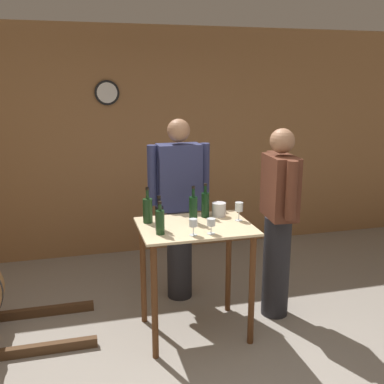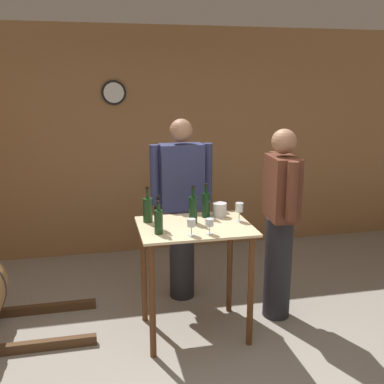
{
  "view_description": "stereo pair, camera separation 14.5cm",
  "coord_description": "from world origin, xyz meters",
  "px_view_note": "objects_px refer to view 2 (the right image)",
  "views": [
    {
      "loc": [
        -0.89,
        -2.63,
        2.08
      ],
      "look_at": [
        0.01,
        0.78,
        1.2
      ],
      "focal_mm": 42.0,
      "sensor_mm": 36.0,
      "label": 1
    },
    {
      "loc": [
        -0.75,
        -2.66,
        2.08
      ],
      "look_at": [
        0.01,
        0.78,
        1.2
      ],
      "focal_mm": 42.0,
      "sensor_mm": 36.0,
      "label": 2
    }
  ],
  "objects_px": {
    "wine_bottle_right": "(193,209)",
    "wine_bottle_far_right": "(206,204)",
    "wine_glass_near_left": "(191,223)",
    "wine_bottle_left": "(159,221)",
    "ice_bucket": "(220,210)",
    "wine_glass_near_center": "(210,223)",
    "person_host": "(182,206)",
    "person_visitor_with_scarf": "(280,221)",
    "wine_bottle_far_left": "(148,209)",
    "wine_glass_near_right": "(239,208)",
    "wine_bottle_center": "(158,216)"
  },
  "relations": [
    {
      "from": "wine_glass_near_right",
      "to": "wine_glass_near_center",
      "type": "bearing_deg",
      "value": -141.0
    },
    {
      "from": "wine_bottle_left",
      "to": "wine_glass_near_left",
      "type": "relative_size",
      "value": 2.0
    },
    {
      "from": "wine_bottle_far_right",
      "to": "person_visitor_with_scarf",
      "type": "height_order",
      "value": "person_visitor_with_scarf"
    },
    {
      "from": "wine_bottle_left",
      "to": "ice_bucket",
      "type": "bearing_deg",
      "value": 30.06
    },
    {
      "from": "wine_bottle_center",
      "to": "wine_bottle_far_right",
      "type": "height_order",
      "value": "wine_bottle_far_right"
    },
    {
      "from": "wine_bottle_far_right",
      "to": "person_host",
      "type": "xyz_separation_m",
      "value": [
        -0.12,
        0.48,
        -0.14
      ]
    },
    {
      "from": "wine_bottle_far_right",
      "to": "person_host",
      "type": "distance_m",
      "value": 0.51
    },
    {
      "from": "wine_bottle_far_left",
      "to": "wine_bottle_right",
      "type": "height_order",
      "value": "wine_bottle_right"
    },
    {
      "from": "ice_bucket",
      "to": "wine_glass_near_left",
      "type": "bearing_deg",
      "value": -128.86
    },
    {
      "from": "wine_bottle_center",
      "to": "wine_bottle_left",
      "type": "bearing_deg",
      "value": -97.58
    },
    {
      "from": "ice_bucket",
      "to": "person_visitor_with_scarf",
      "type": "xyz_separation_m",
      "value": [
        0.52,
        -0.08,
        -0.11
      ]
    },
    {
      "from": "wine_bottle_right",
      "to": "wine_glass_near_center",
      "type": "xyz_separation_m",
      "value": [
        0.06,
        -0.29,
        -0.03
      ]
    },
    {
      "from": "wine_glass_near_left",
      "to": "person_host",
      "type": "bearing_deg",
      "value": 83.47
    },
    {
      "from": "wine_bottle_far_left",
      "to": "person_visitor_with_scarf",
      "type": "distance_m",
      "value": 1.15
    },
    {
      "from": "wine_glass_near_center",
      "to": "wine_bottle_far_left",
      "type": "bearing_deg",
      "value": 136.27
    },
    {
      "from": "person_host",
      "to": "person_visitor_with_scarf",
      "type": "distance_m",
      "value": 0.94
    },
    {
      "from": "wine_bottle_left",
      "to": "wine_bottle_center",
      "type": "relative_size",
      "value": 0.94
    },
    {
      "from": "wine_glass_near_left",
      "to": "person_visitor_with_scarf",
      "type": "bearing_deg",
      "value": 21.8
    },
    {
      "from": "person_host",
      "to": "person_visitor_with_scarf",
      "type": "height_order",
      "value": "person_host"
    },
    {
      "from": "wine_glass_near_center",
      "to": "person_visitor_with_scarf",
      "type": "xyz_separation_m",
      "value": [
        0.72,
        0.35,
        -0.14
      ]
    },
    {
      "from": "wine_bottle_center",
      "to": "person_host",
      "type": "xyz_separation_m",
      "value": [
        0.32,
        0.71,
        -0.13
      ]
    },
    {
      "from": "person_visitor_with_scarf",
      "to": "wine_bottle_center",
      "type": "bearing_deg",
      "value": -172.06
    },
    {
      "from": "wine_glass_near_left",
      "to": "wine_bottle_center",
      "type": "bearing_deg",
      "value": 138.56
    },
    {
      "from": "wine_bottle_far_left",
      "to": "wine_glass_near_right",
      "type": "distance_m",
      "value": 0.75
    },
    {
      "from": "wine_bottle_center",
      "to": "wine_glass_near_center",
      "type": "distance_m",
      "value": 0.41
    },
    {
      "from": "wine_bottle_far_right",
      "to": "ice_bucket",
      "type": "relative_size",
      "value": 2.46
    },
    {
      "from": "wine_bottle_right",
      "to": "wine_glass_near_right",
      "type": "relative_size",
      "value": 1.98
    },
    {
      "from": "wine_bottle_right",
      "to": "wine_bottle_far_right",
      "type": "bearing_deg",
      "value": 43.33
    },
    {
      "from": "wine_bottle_right",
      "to": "wine_glass_near_left",
      "type": "relative_size",
      "value": 2.4
    },
    {
      "from": "wine_bottle_center",
      "to": "person_visitor_with_scarf",
      "type": "bearing_deg",
      "value": 7.94
    },
    {
      "from": "wine_glass_near_left",
      "to": "person_visitor_with_scarf",
      "type": "relative_size",
      "value": 0.08
    },
    {
      "from": "wine_bottle_left",
      "to": "wine_bottle_right",
      "type": "height_order",
      "value": "wine_bottle_right"
    },
    {
      "from": "wine_bottle_far_left",
      "to": "wine_bottle_right",
      "type": "relative_size",
      "value": 0.95
    },
    {
      "from": "ice_bucket",
      "to": "person_visitor_with_scarf",
      "type": "distance_m",
      "value": 0.54
    },
    {
      "from": "wine_glass_near_right",
      "to": "person_host",
      "type": "relative_size",
      "value": 0.09
    },
    {
      "from": "wine_glass_near_right",
      "to": "ice_bucket",
      "type": "bearing_deg",
      "value": 126.22
    },
    {
      "from": "wine_glass_near_right",
      "to": "wine_bottle_center",
      "type": "bearing_deg",
      "value": -174.59
    },
    {
      "from": "wine_bottle_left",
      "to": "wine_bottle_right",
      "type": "xyz_separation_m",
      "value": [
        0.31,
        0.2,
        0.02
      ]
    },
    {
      "from": "wine_bottle_far_left",
      "to": "wine_glass_near_center",
      "type": "distance_m",
      "value": 0.58
    },
    {
      "from": "wine_bottle_far_right",
      "to": "wine_glass_near_center",
      "type": "height_order",
      "value": "wine_bottle_far_right"
    },
    {
      "from": "wine_bottle_left",
      "to": "person_host",
      "type": "bearing_deg",
      "value": 67.5
    },
    {
      "from": "wine_bottle_center",
      "to": "wine_bottle_right",
      "type": "relative_size",
      "value": 0.89
    },
    {
      "from": "wine_bottle_center",
      "to": "wine_glass_near_right",
      "type": "bearing_deg",
      "value": 5.41
    },
    {
      "from": "wine_bottle_far_left",
      "to": "wine_bottle_right",
      "type": "bearing_deg",
      "value": -16.25
    },
    {
      "from": "wine_bottle_right",
      "to": "wine_bottle_left",
      "type": "bearing_deg",
      "value": -146.86
    },
    {
      "from": "wine_glass_near_center",
      "to": "person_host",
      "type": "bearing_deg",
      "value": 92.27
    },
    {
      "from": "wine_bottle_far_right",
      "to": "person_visitor_with_scarf",
      "type": "distance_m",
      "value": 0.67
    },
    {
      "from": "wine_bottle_center",
      "to": "wine_bottle_right",
      "type": "bearing_deg",
      "value": 18.51
    },
    {
      "from": "wine_glass_near_left",
      "to": "ice_bucket",
      "type": "xyz_separation_m",
      "value": [
        0.34,
        0.42,
        -0.03
      ]
    },
    {
      "from": "wine_glass_near_left",
      "to": "wine_glass_near_center",
      "type": "xyz_separation_m",
      "value": [
        0.14,
        -0.0,
        -0.01
      ]
    }
  ]
}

